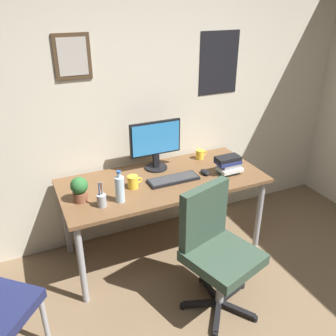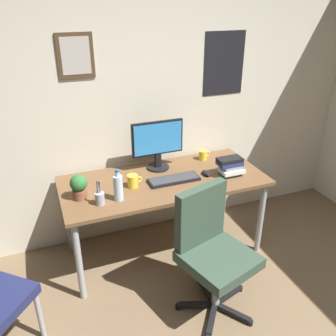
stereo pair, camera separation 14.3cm
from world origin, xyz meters
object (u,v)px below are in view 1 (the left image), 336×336
object	(u,v)px
water_bottle	(120,189)
book_stack_left	(229,165)
potted_plant	(79,189)
office_chair	(215,245)
keyboard	(173,179)
pen_cup	(102,200)
monitor	(156,143)
computer_mouse	(205,172)
coffee_mug_near	(200,154)
coffee_mug_far	(133,182)

from	to	relation	value
water_bottle	book_stack_left	xyz separation A→B (m)	(1.00, 0.07, -0.03)
potted_plant	office_chair	bearing A→B (deg)	-39.42
keyboard	water_bottle	bearing A→B (deg)	-165.40
keyboard	potted_plant	distance (m)	0.78
keyboard	pen_cup	world-z (taller)	pen_cup
monitor	computer_mouse	bearing A→B (deg)	-39.72
coffee_mug_near	pen_cup	xyz separation A→B (m)	(-1.06, -0.44, 0.01)
potted_plant	water_bottle	bearing A→B (deg)	-25.42
coffee_mug_near	office_chair	bearing A→B (deg)	-112.50
coffee_mug_near	book_stack_left	bearing A→B (deg)	-77.53
potted_plant	book_stack_left	xyz separation A→B (m)	(1.27, -0.06, -0.03)
office_chair	water_bottle	world-z (taller)	water_bottle
monitor	coffee_mug_near	distance (m)	0.50
keyboard	coffee_mug_far	distance (m)	0.35
office_chair	coffee_mug_far	distance (m)	0.81
water_bottle	coffee_mug_far	bearing A→B (deg)	45.02
office_chair	monitor	world-z (taller)	monitor
water_bottle	potted_plant	world-z (taller)	water_bottle
water_bottle	coffee_mug_near	size ratio (longest dim) A/B	2.24
computer_mouse	potted_plant	bearing A→B (deg)	-179.92
keyboard	coffee_mug_near	size ratio (longest dim) A/B	3.81
pen_cup	computer_mouse	bearing A→B (deg)	8.57
computer_mouse	pen_cup	bearing A→B (deg)	-171.43
monitor	computer_mouse	xyz separation A→B (m)	(0.34, -0.28, -0.22)
monitor	keyboard	bearing A→B (deg)	-81.92
keyboard	coffee_mug_near	distance (m)	0.51
keyboard	coffee_mug_far	xyz separation A→B (m)	(-0.34, 0.03, 0.04)
coffee_mug_far	computer_mouse	bearing A→B (deg)	-2.38
keyboard	computer_mouse	world-z (taller)	computer_mouse
book_stack_left	office_chair	bearing A→B (deg)	-128.67
coffee_mug_far	potted_plant	world-z (taller)	potted_plant
potted_plant	book_stack_left	bearing A→B (deg)	-2.64
office_chair	book_stack_left	distance (m)	0.81
book_stack_left	coffee_mug_far	bearing A→B (deg)	174.11
office_chair	monitor	distance (m)	1.04
potted_plant	pen_cup	distance (m)	0.20
office_chair	potted_plant	xyz separation A→B (m)	(-0.79, 0.65, 0.31)
water_bottle	coffee_mug_near	bearing A→B (deg)	25.15
coffee_mug_near	book_stack_left	world-z (taller)	book_stack_left
water_bottle	pen_cup	xyz separation A→B (m)	(-0.14, -0.01, -0.05)
computer_mouse	keyboard	bearing A→B (deg)	179.94
pen_cup	book_stack_left	distance (m)	1.14
office_chair	coffee_mug_near	bearing A→B (deg)	67.50
monitor	coffee_mug_near	xyz separation A→B (m)	(0.46, 0.02, -0.20)
book_stack_left	water_bottle	bearing A→B (deg)	-175.98
coffee_mug_near	coffee_mug_far	world-z (taller)	coffee_mug_far
pen_cup	potted_plant	bearing A→B (deg)	131.72
computer_mouse	water_bottle	world-z (taller)	water_bottle
monitor	water_bottle	bearing A→B (deg)	-138.13
book_stack_left	potted_plant	bearing A→B (deg)	177.36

